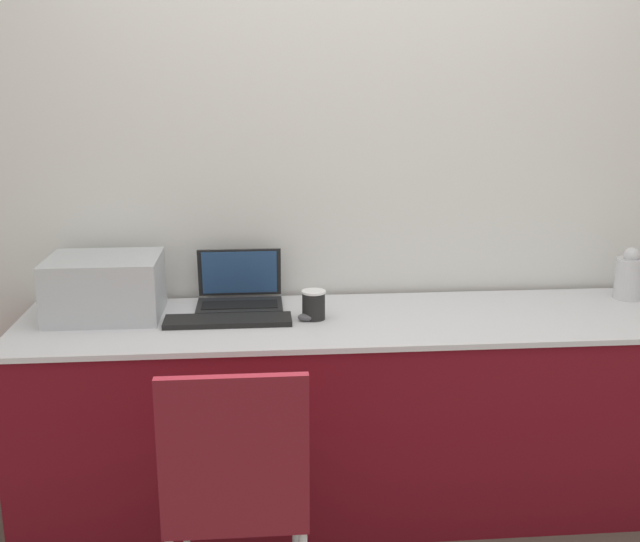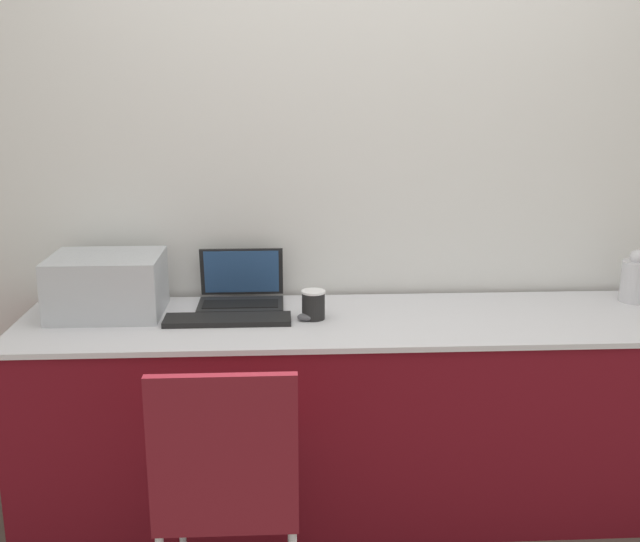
# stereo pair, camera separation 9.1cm
# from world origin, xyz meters

# --- Properties ---
(wall_back) EXTENTS (8.00, 0.05, 2.60)m
(wall_back) POSITION_xyz_m (0.00, 0.70, 1.30)
(wall_back) COLOR silver
(wall_back) RESTS_ON ground_plane
(table) EXTENTS (2.55, 0.65, 0.77)m
(table) POSITION_xyz_m (0.00, 0.32, 0.39)
(table) COLOR maroon
(table) RESTS_ON ground_plane
(printer) EXTENTS (0.42, 0.33, 0.23)m
(printer) POSITION_xyz_m (-0.95, 0.42, 0.90)
(printer) COLOR #B2B7BC
(printer) RESTS_ON table
(laptop_left) EXTENTS (0.34, 0.25, 0.22)m
(laptop_left) POSITION_xyz_m (-0.44, 0.52, 0.82)
(laptop_left) COLOR black
(laptop_left) RESTS_ON table
(external_keyboard) EXTENTS (0.47, 0.13, 0.02)m
(external_keyboard) POSITION_xyz_m (-0.48, 0.30, 0.78)
(external_keyboard) COLOR black
(external_keyboard) RESTS_ON table
(coffee_cup) EXTENTS (0.09, 0.09, 0.11)m
(coffee_cup) POSITION_xyz_m (-0.16, 0.32, 0.83)
(coffee_cup) COLOR black
(coffee_cup) RESTS_ON table
(mouse) EXTENTS (0.07, 0.05, 0.03)m
(mouse) POSITION_xyz_m (-0.19, 0.30, 0.79)
(mouse) COLOR #4C4C51
(mouse) RESTS_ON table
(metal_pitcher) EXTENTS (0.12, 0.12, 0.22)m
(metal_pitcher) POSITION_xyz_m (1.16, 0.48, 0.87)
(metal_pitcher) COLOR silver
(metal_pitcher) RESTS_ON table
(chair) EXTENTS (0.41, 0.46, 0.90)m
(chair) POSITION_xyz_m (-0.44, -0.40, 0.52)
(chair) COLOR maroon
(chair) RESTS_ON ground_plane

